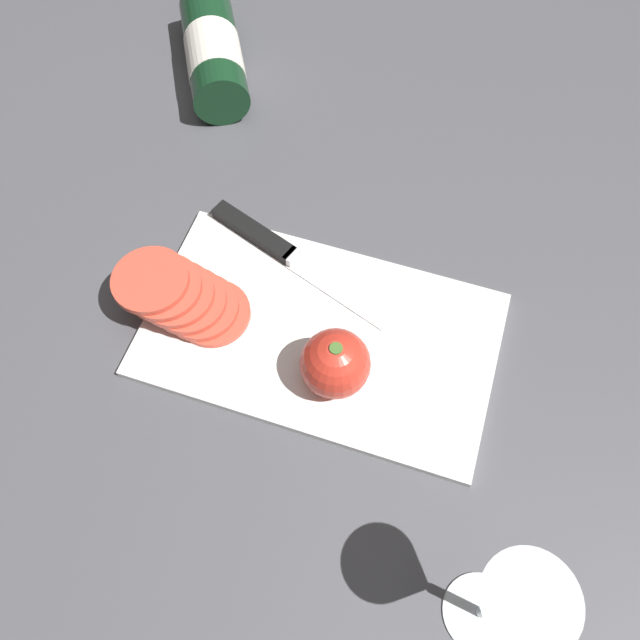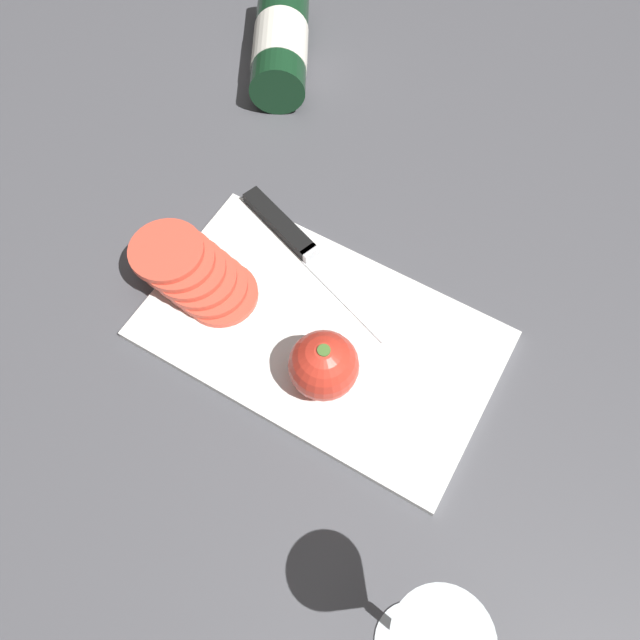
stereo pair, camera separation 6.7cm
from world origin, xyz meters
TOP-DOWN VIEW (x-y plane):
  - ground_plane at (0.00, 0.00)m, footprint 3.00×3.00m
  - cutting_board at (-0.02, 0.04)m, footprint 0.39×0.23m
  - wine_bottle at (0.26, -0.33)m, footprint 0.21×0.32m
  - whole_tomato at (-0.05, 0.09)m, footprint 0.07×0.07m
  - knife at (0.08, -0.05)m, footprint 0.25×0.11m
  - tomato_slice_stack_near at (0.14, 0.06)m, footprint 0.15×0.09m

SIDE VIEW (x-z plane):
  - ground_plane at x=0.00m, z-range 0.00..0.00m
  - cutting_board at x=-0.02m, z-range 0.00..0.01m
  - knife at x=0.08m, z-range 0.01..0.02m
  - tomato_slice_stack_near at x=0.14m, z-range 0.01..0.06m
  - wine_bottle at x=0.26m, z-range 0.00..0.08m
  - whole_tomato at x=-0.05m, z-range 0.01..0.08m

